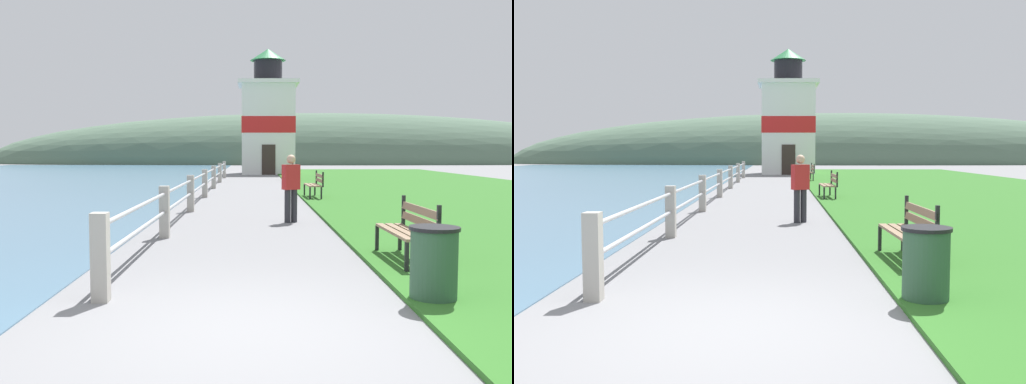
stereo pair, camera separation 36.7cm
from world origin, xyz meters
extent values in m
plane|color=slate|center=(0.00, 0.00, 0.00)|extent=(160.00, 160.00, 0.00)
cube|color=#2D6623|center=(7.71, 16.61, 0.03)|extent=(12.00, 49.84, 0.06)
cube|color=#A8A399|center=(-1.61, 1.00, 0.49)|extent=(0.18, 0.18, 0.98)
cube|color=#A8A399|center=(-1.61, 5.54, 0.49)|extent=(0.18, 0.18, 0.98)
cube|color=#A8A399|center=(-1.61, 10.08, 0.49)|extent=(0.18, 0.18, 0.98)
cube|color=#A8A399|center=(-1.61, 14.62, 0.49)|extent=(0.18, 0.18, 0.98)
cube|color=#A8A399|center=(-1.61, 19.16, 0.49)|extent=(0.18, 0.18, 0.98)
cube|color=#A8A399|center=(-1.61, 23.70, 0.49)|extent=(0.18, 0.18, 0.98)
cube|color=#A8A399|center=(-1.61, 28.24, 0.49)|extent=(0.18, 0.18, 0.98)
cylinder|color=#B2B2B7|center=(-1.61, 14.62, 0.84)|extent=(0.06, 27.24, 0.06)
cylinder|color=#B2B2B7|center=(-1.61, 14.62, 0.49)|extent=(0.06, 27.24, 0.06)
cube|color=#846B51|center=(2.10, 3.06, 0.47)|extent=(0.16, 1.65, 0.04)
cube|color=#846B51|center=(2.25, 3.06, 0.47)|extent=(0.16, 1.65, 0.04)
cube|color=#846B51|center=(2.40, 3.07, 0.47)|extent=(0.16, 1.65, 0.04)
cube|color=#846B51|center=(2.48, 3.07, 0.79)|extent=(0.10, 1.65, 0.11)
cube|color=#846B51|center=(2.48, 3.07, 0.63)|extent=(0.10, 1.65, 0.11)
cube|color=black|center=(2.09, 2.26, 0.23)|extent=(0.05, 0.05, 0.45)
cube|color=black|center=(2.04, 3.86, 0.23)|extent=(0.05, 0.05, 0.45)
cube|color=black|center=(2.46, 2.27, 0.23)|extent=(0.05, 0.05, 0.45)
cube|color=black|center=(2.41, 3.87, 0.23)|extent=(0.05, 0.05, 0.45)
cube|color=black|center=(2.50, 2.27, 0.70)|extent=(0.05, 0.05, 0.49)
cube|color=black|center=(2.46, 3.87, 0.70)|extent=(0.05, 0.05, 0.49)
cube|color=#846B51|center=(1.93, 14.03, 0.47)|extent=(0.16, 1.61, 0.04)
cube|color=#846B51|center=(2.08, 14.03, 0.47)|extent=(0.16, 1.61, 0.04)
cube|color=#846B51|center=(2.22, 14.04, 0.47)|extent=(0.16, 1.61, 0.04)
cube|color=#846B51|center=(2.31, 14.04, 0.79)|extent=(0.10, 1.61, 0.11)
cube|color=#846B51|center=(2.31, 14.04, 0.63)|extent=(0.10, 1.61, 0.11)
cube|color=black|center=(1.91, 13.25, 0.23)|extent=(0.05, 0.05, 0.45)
cube|color=black|center=(1.87, 14.81, 0.23)|extent=(0.05, 0.05, 0.45)
cube|color=black|center=(2.28, 13.26, 0.23)|extent=(0.05, 0.05, 0.45)
cube|color=black|center=(2.24, 14.82, 0.23)|extent=(0.05, 0.05, 0.45)
cube|color=black|center=(2.33, 13.26, 0.70)|extent=(0.05, 0.05, 0.49)
cube|color=black|center=(2.29, 14.82, 0.70)|extent=(0.05, 0.05, 0.49)
cube|color=#846B51|center=(1.88, 25.07, 0.47)|extent=(0.14, 1.91, 0.04)
cube|color=#846B51|center=(2.03, 25.07, 0.47)|extent=(0.14, 1.91, 0.04)
cube|color=#846B51|center=(2.18, 25.07, 0.47)|extent=(0.14, 1.91, 0.04)
cube|color=#846B51|center=(2.26, 25.07, 0.79)|extent=(0.08, 1.91, 0.11)
cube|color=#846B51|center=(2.26, 25.07, 0.63)|extent=(0.08, 1.91, 0.11)
cube|color=black|center=(1.86, 24.14, 0.23)|extent=(0.05, 0.05, 0.45)
cube|color=black|center=(1.83, 26.00, 0.23)|extent=(0.05, 0.05, 0.45)
cube|color=black|center=(2.23, 24.14, 0.23)|extent=(0.05, 0.05, 0.45)
cube|color=black|center=(2.20, 26.00, 0.23)|extent=(0.05, 0.05, 0.45)
cube|color=black|center=(2.28, 24.14, 0.70)|extent=(0.05, 0.05, 0.49)
cube|color=black|center=(2.25, 26.00, 0.70)|extent=(0.05, 0.05, 0.49)
cube|color=white|center=(1.11, 34.35, 3.02)|extent=(3.54, 3.54, 6.05)
cube|color=red|center=(1.11, 34.35, 3.33)|extent=(3.58, 3.58, 1.09)
cube|color=white|center=(1.11, 34.35, 6.17)|extent=(4.07, 4.07, 0.25)
cylinder|color=black|center=(1.11, 34.35, 7.02)|extent=(1.95, 1.95, 1.44)
cone|color=#23703D|center=(1.11, 34.35, 8.14)|extent=(2.44, 2.44, 0.79)
cube|color=#332823|center=(1.11, 32.56, 1.00)|extent=(0.90, 0.06, 2.00)
cylinder|color=#28282D|center=(0.85, 7.78, 0.38)|extent=(0.14, 0.14, 0.76)
cylinder|color=#28282D|center=(1.00, 7.85, 0.38)|extent=(0.14, 0.14, 0.76)
cube|color=#B22323|center=(0.93, 7.82, 1.04)|extent=(0.43, 0.35, 0.57)
sphere|color=tan|center=(0.93, 7.82, 1.45)|extent=(0.21, 0.21, 0.21)
cylinder|color=#2D5138|center=(2.01, 0.91, 0.40)|extent=(0.50, 0.50, 0.80)
cylinder|color=black|center=(2.01, 0.91, 0.82)|extent=(0.54, 0.54, 0.04)
ellipsoid|color=#4C6651|center=(8.00, 63.22, 0.00)|extent=(80.00, 16.00, 12.00)
camera|label=1|loc=(0.05, -5.16, 1.67)|focal=40.00mm
camera|label=2|loc=(0.42, -5.16, 1.67)|focal=40.00mm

